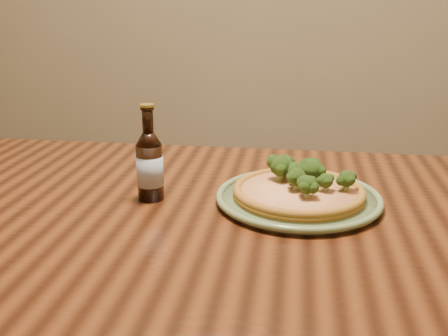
# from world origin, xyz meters

# --- Properties ---
(table) EXTENTS (1.60, 0.90, 0.75)m
(table) POSITION_xyz_m (0.00, 0.10, 0.66)
(table) COLOR #47210F
(table) RESTS_ON ground
(plate) EXTENTS (0.33, 0.33, 0.02)m
(plate) POSITION_xyz_m (0.17, 0.17, 0.76)
(plate) COLOR #647651
(plate) RESTS_ON table
(pizza) EXTENTS (0.26, 0.26, 0.07)m
(pizza) POSITION_xyz_m (0.17, 0.17, 0.78)
(pizza) COLOR #916120
(pizza) RESTS_ON plate
(beer_bottle) EXTENTS (0.05, 0.05, 0.20)m
(beer_bottle) POSITION_xyz_m (-0.13, 0.15, 0.82)
(beer_bottle) COLOR black
(beer_bottle) RESTS_ON table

